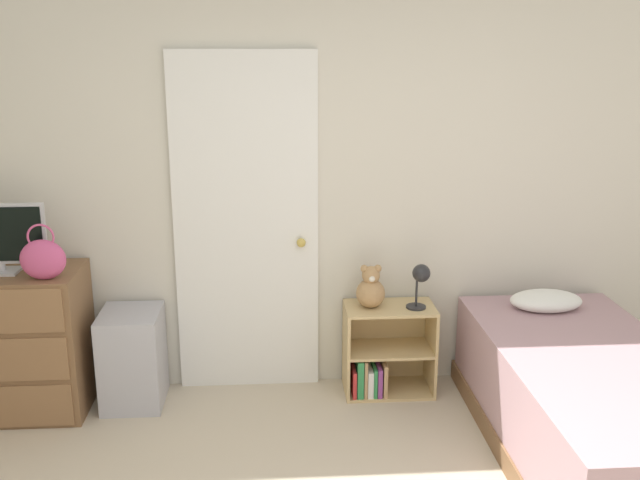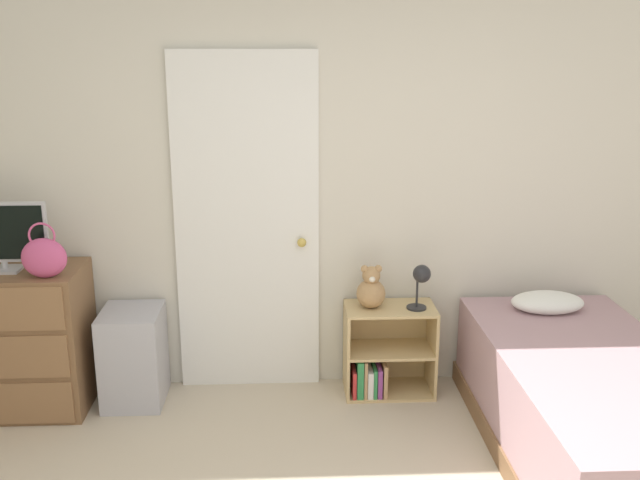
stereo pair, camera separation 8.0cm
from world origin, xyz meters
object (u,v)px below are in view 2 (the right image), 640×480
at_px(tv, 1,235).
at_px(desk_lamp, 421,278).
at_px(storage_bin, 134,356).
at_px(bed, 590,410).
at_px(handbag, 44,257).
at_px(bookshelf, 383,357).
at_px(dresser, 15,340).
at_px(teddy_bear, 371,289).

relative_size(tv, desk_lamp, 1.86).
distance_m(storage_bin, bed, 2.61).
distance_m(handbag, bookshelf, 2.08).
xyz_separation_m(desk_lamp, bed, (0.76, -0.77, -0.47)).
bearing_deg(storage_bin, dresser, -175.87).
xyz_separation_m(handbag, bed, (2.90, -0.57, -0.70)).
xyz_separation_m(dresser, bookshelf, (2.20, 0.09, -0.20)).
height_order(dresser, tv, tv).
bearing_deg(bed, tv, 167.37).
bearing_deg(desk_lamp, bookshelf, 167.34).
bearing_deg(desk_lamp, tv, -178.63).
xyz_separation_m(tv, desk_lamp, (2.42, 0.06, -0.31)).
distance_m(dresser, handbag, 0.63).
height_order(tv, handbag, tv).
bearing_deg(dresser, storage_bin, 4.13).
height_order(storage_bin, desk_lamp, desk_lamp).
height_order(tv, bed, tv).
distance_m(dresser, storage_bin, 0.69).
relative_size(dresser, bookshelf, 1.53).
distance_m(handbag, desk_lamp, 2.16).
xyz_separation_m(tv, storage_bin, (0.68, 0.06, -0.78)).
distance_m(tv, bed, 3.35).
bearing_deg(storage_bin, teddy_bear, 1.67).
bearing_deg(tv, storage_bin, 5.20).
xyz_separation_m(storage_bin, bed, (2.50, -0.77, -0.00)).
distance_m(storage_bin, bookshelf, 1.53).
distance_m(tv, desk_lamp, 2.44).
distance_m(desk_lamp, bed, 1.18).
height_order(tv, storage_bin, tv).
xyz_separation_m(storage_bin, desk_lamp, (1.74, -0.00, 0.47)).
xyz_separation_m(tv, teddy_bear, (2.12, 0.10, -0.40)).
bearing_deg(storage_bin, bookshelf, 1.66).
xyz_separation_m(storage_bin, teddy_bear, (1.44, 0.04, 0.39)).
distance_m(storage_bin, teddy_bear, 1.50).
height_order(handbag, storage_bin, handbag).
distance_m(dresser, teddy_bear, 2.14).
bearing_deg(desk_lamp, handbag, -174.81).
bearing_deg(tv, dresser, 92.05).
relative_size(tv, handbag, 1.66).
xyz_separation_m(handbag, desk_lamp, (2.14, 0.19, -0.22)).
bearing_deg(teddy_bear, desk_lamp, -8.79).
bearing_deg(handbag, teddy_bear, 7.41).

